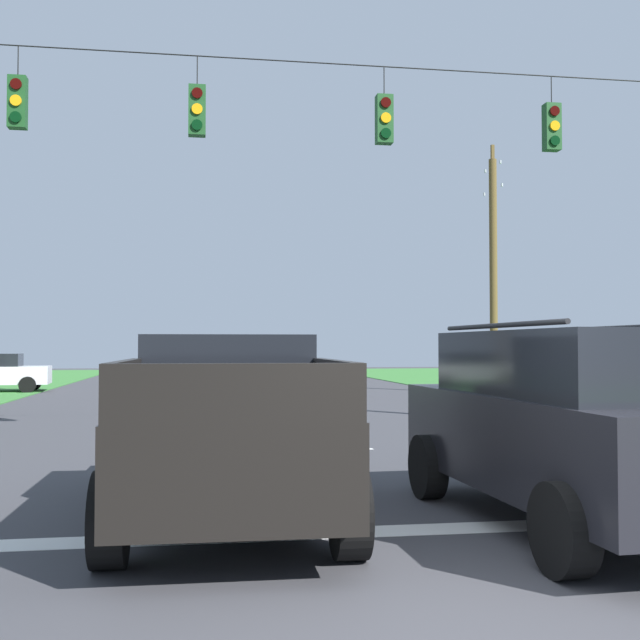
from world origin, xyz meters
The scene contains 10 objects.
ground_plane centered at (0.00, 0.00, 0.00)m, with size 120.00×120.00×0.00m, color #3D3D42.
stop_bar_stripe centered at (0.00, 2.52, 0.00)m, with size 14.95×0.45×0.01m, color white.
lane_dash_0 centered at (0.00, 8.52, 0.00)m, with size 0.15×2.50×0.01m, color white.
lane_dash_1 centered at (0.00, 14.61, 0.00)m, with size 0.15×2.50×0.01m, color white.
lane_dash_2 centered at (0.00, 22.44, 0.00)m, with size 0.15×2.50×0.01m, color white.
lane_dash_3 centered at (0.00, 30.66, 0.00)m, with size 0.15×2.50×0.01m, color white.
overhead_signal_span centered at (0.01, 9.62, 4.39)m, with size 17.51×0.31×7.93m.
pickup_truck centered at (-1.51, 3.52, 0.97)m, with size 2.36×5.43×1.95m.
suv_black centered at (1.94, 2.41, 1.06)m, with size 2.35×4.87×2.05m.
utility_pole_mid_right centered at (9.35, 23.25, 4.77)m, with size 0.30×1.90×9.56m.
Camera 1 is at (-1.84, -5.02, 1.83)m, focal length 43.69 mm.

